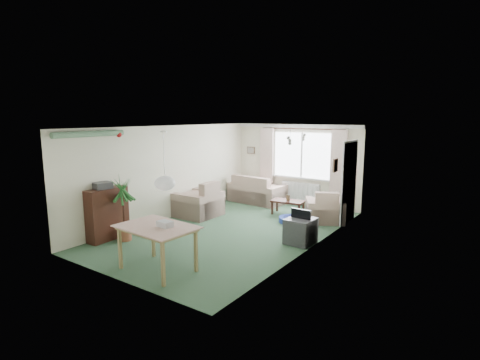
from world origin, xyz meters
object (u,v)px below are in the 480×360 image
Objects in this scene: coffee_table at (288,207)px; bookshelf at (107,214)px; tv_cube at (301,231)px; pet_bed at (292,220)px; armchair_corner at (325,206)px; houseplant at (124,209)px; armchair_left at (198,198)px; sofa at (257,189)px; dining_table at (158,249)px.

bookshelf reaches higher than coffee_table.
tv_cube is 0.87× the size of pet_bed.
armchair_corner is 0.66× the size of houseplant.
bookshelf is at bearing -7.74° from armchair_left.
coffee_table is at bearing 157.43° from sofa.
sofa is at bearing 152.89° from coffee_table.
houseplant reaches higher than bookshelf.
armchair_corner is 1.06× the size of coffee_table.
armchair_corner is 3.30m from armchair_left.
sofa is 1.61× the size of armchair_left.
dining_table is at bearing -91.47° from coffee_table.
dining_table is at bearing -98.22° from pet_bed.
armchair_left is 2.43m from coffee_table.
armchair_corner is 0.81× the size of bookshelf.
houseplant reaches higher than armchair_left.
tv_cube is at bearing 61.98° from dining_table.
armchair_corner is at bearing 115.36° from armchair_left.
bookshelf is 1.67× the size of pet_bed.
bookshelf is 1.92× the size of tv_cube.
sofa is 1.87× the size of armchair_corner.
pet_bed is at bearing 148.75° from sofa.
armchair_left is 0.76× the size of houseplant.
tv_cube is at bearing 81.98° from armchair_left.
tv_cube is at bearing 67.77° from armchair_corner.
pet_bed is (2.34, 3.28, -0.62)m from houseplant.
armchair_left is (-2.98, -1.42, 0.07)m from armchair_corner.
houseplant is at bearing 0.17° from armchair_left.
armchair_corner is 1.88m from tv_cube.
sofa reaches higher than pet_bed.
houseplant reaches higher than tv_cube.
dining_table reaches higher than tv_cube.
sofa is at bearing 144.21° from pet_bed.
dining_table reaches higher than pet_bed.
sofa is 2.37m from pet_bed.
armchair_corner is 1.10m from coffee_table.
tv_cube reaches higher than coffee_table.
bookshelf is at bearing 165.60° from dining_table.
armchair_corner is 1.55× the size of tv_cube.
dining_table is (2.12, -0.54, -0.18)m from bookshelf.
dining_table is at bearing 108.45° from sofa.
sofa reaches higher than coffee_table.
armchair_left is 3.59m from dining_table.
bookshelf reaches higher than pet_bed.
pet_bed is (1.90, -1.37, -0.36)m from sofa.
pet_bed is (-0.85, 1.31, -0.20)m from tv_cube.
armchair_left is at bearing 83.10° from sofa.
armchair_left is at bearing 174.75° from tv_cube.
bookshelf reaches higher than armchair_corner.
armchair_left is 2.59m from bookshelf.
coffee_table is 1.46× the size of tv_cube.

